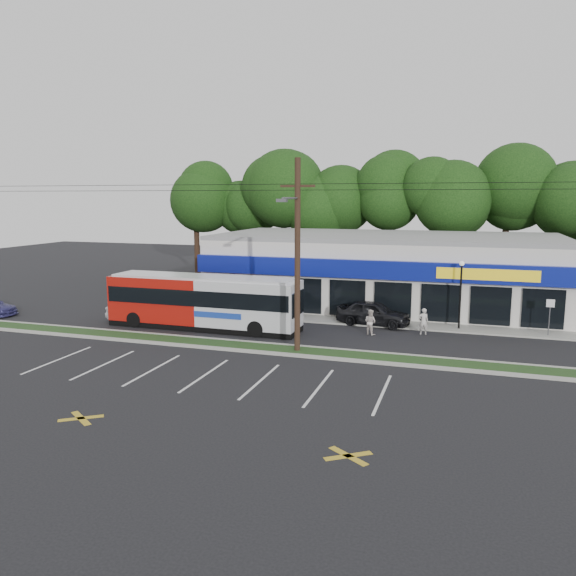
% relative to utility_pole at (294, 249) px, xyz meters
% --- Properties ---
extents(ground, '(120.00, 120.00, 0.00)m').
position_rel_utility_pole_xyz_m(ground, '(-2.83, -0.93, -5.41)').
color(ground, black).
rests_on(ground, ground).
extents(grass_strip, '(40.00, 1.60, 0.12)m').
position_rel_utility_pole_xyz_m(grass_strip, '(-2.83, 0.07, -5.35)').
color(grass_strip, '#1B3214').
rests_on(grass_strip, ground).
extents(curb_south, '(40.00, 0.25, 0.14)m').
position_rel_utility_pole_xyz_m(curb_south, '(-2.83, -0.78, -5.34)').
color(curb_south, '#9E9E93').
rests_on(curb_south, ground).
extents(curb_north, '(40.00, 0.25, 0.14)m').
position_rel_utility_pole_xyz_m(curb_north, '(-2.83, 0.92, -5.34)').
color(curb_north, '#9E9E93').
rests_on(curb_north, ground).
extents(sidewalk, '(32.00, 2.20, 0.10)m').
position_rel_utility_pole_xyz_m(sidewalk, '(2.17, 8.07, -5.36)').
color(sidewalk, '#9E9E93').
rests_on(sidewalk, ground).
extents(strip_mall, '(25.00, 12.55, 5.30)m').
position_rel_utility_pole_xyz_m(strip_mall, '(2.67, 14.99, -2.76)').
color(strip_mall, beige).
rests_on(strip_mall, ground).
extents(utility_pole, '(50.00, 2.77, 10.00)m').
position_rel_utility_pole_xyz_m(utility_pole, '(0.00, 0.00, 0.00)').
color(utility_pole, black).
rests_on(utility_pole, ground).
extents(lamp_post, '(0.30, 0.30, 4.25)m').
position_rel_utility_pole_xyz_m(lamp_post, '(8.17, 7.87, -2.74)').
color(lamp_post, black).
rests_on(lamp_post, ground).
extents(sign_post, '(0.45, 0.10, 2.23)m').
position_rel_utility_pole_xyz_m(sign_post, '(13.17, 7.65, -3.86)').
color(sign_post, '#59595E').
rests_on(sign_post, ground).
extents(tree_line, '(46.76, 6.76, 11.83)m').
position_rel_utility_pole_xyz_m(tree_line, '(1.17, 25.07, 3.00)').
color(tree_line, black).
rests_on(tree_line, ground).
extents(metrobus, '(12.22, 2.66, 3.28)m').
position_rel_utility_pole_xyz_m(metrobus, '(-6.93, 3.57, -3.68)').
color(metrobus, '#A3130C').
rests_on(metrobus, ground).
extents(car_dark, '(4.89, 2.58, 1.59)m').
position_rel_utility_pole_xyz_m(car_dark, '(2.97, 7.57, -4.62)').
color(car_dark, black).
rests_on(car_dark, ground).
extents(car_silver, '(4.44, 2.29, 1.39)m').
position_rel_utility_pole_xyz_m(car_silver, '(-11.83, 4.17, -4.72)').
color(car_silver, '#97989E').
rests_on(car_silver, ground).
extents(pedestrian_a, '(0.65, 0.51, 1.58)m').
position_rel_utility_pole_xyz_m(pedestrian_a, '(6.17, 6.05, -4.62)').
color(pedestrian_a, beige).
rests_on(pedestrian_a, ground).
extents(pedestrian_b, '(0.91, 0.85, 1.51)m').
position_rel_utility_pole_xyz_m(pedestrian_b, '(3.17, 5.07, -4.66)').
color(pedestrian_b, beige).
rests_on(pedestrian_b, ground).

